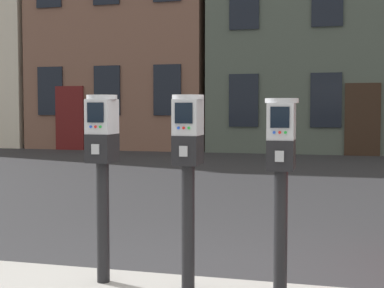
# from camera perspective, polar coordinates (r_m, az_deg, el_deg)

# --- Properties ---
(parking_meter_near_kerb) EXTENTS (0.22, 0.26, 1.33)m
(parking_meter_near_kerb) POSITION_cam_1_polar(r_m,az_deg,el_deg) (4.24, -8.58, -0.92)
(parking_meter_near_kerb) COLOR black
(parking_meter_near_kerb) RESTS_ON sidewalk_slab
(parking_meter_twin_adjacent) EXTENTS (0.22, 0.26, 1.33)m
(parking_meter_twin_adjacent) POSITION_cam_1_polar(r_m,az_deg,el_deg) (4.03, -0.39, -1.15)
(parking_meter_twin_adjacent) COLOR black
(parking_meter_twin_adjacent) RESTS_ON sidewalk_slab
(parking_meter_end_of_row) EXTENTS (0.22, 0.26, 1.30)m
(parking_meter_end_of_row) POSITION_cam_1_polar(r_m,az_deg,el_deg) (3.90, 8.53, -1.60)
(parking_meter_end_of_row) COLOR black
(parking_meter_end_of_row) RESTS_ON sidewalk_slab
(townhouse_brick_corner) EXTENTS (6.13, 5.85, 10.62)m
(townhouse_brick_corner) POSITION_cam_1_polar(r_m,az_deg,el_deg) (22.51, -5.17, 13.51)
(townhouse_brick_corner) COLOR brown
(townhouse_brick_corner) RESTS_ON ground_plane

